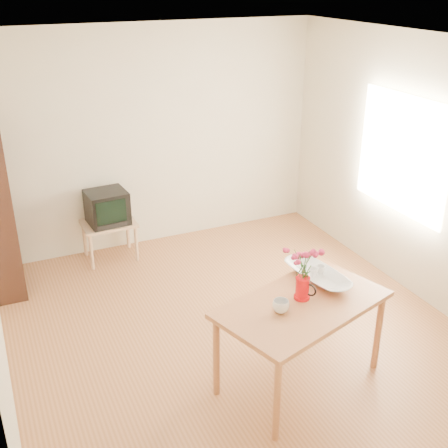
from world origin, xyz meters
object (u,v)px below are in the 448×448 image
television (107,206)px  table (302,312)px  mug (281,306)px  pitcher (302,289)px  bowl (319,256)px

television → table: bearing=-76.5°
table → television: bearing=90.3°
mug → television: 2.90m
table → television: (-0.88, 2.77, -0.01)m
table → television: size_ratio=3.26×
table → pitcher: (0.02, 0.06, 0.17)m
table → mug: mug is taller
pitcher → mug: size_ratio=1.50×
bowl → pitcher: bearing=-143.0°
mug → bowl: (0.52, 0.31, 0.16)m
pitcher → television: (-0.90, 2.72, -0.18)m
pitcher → television: bearing=78.1°
table → bowl: size_ratio=3.39×
bowl → television: (-1.18, 2.51, -0.31)m
pitcher → mug: bearing=171.9°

